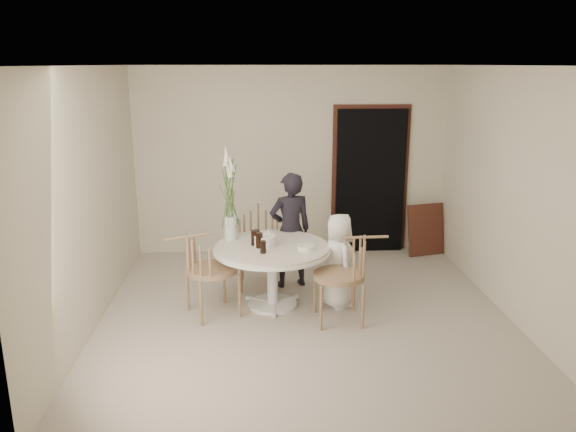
{
  "coord_description": "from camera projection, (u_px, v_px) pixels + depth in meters",
  "views": [
    {
      "loc": [
        -0.53,
        -5.77,
        2.72
      ],
      "look_at": [
        -0.17,
        0.3,
        1.06
      ],
      "focal_mm": 35.0,
      "sensor_mm": 36.0,
      "label": 1
    }
  ],
  "objects": [
    {
      "name": "birthday_cake",
      "position": [
        265.0,
        240.0,
        6.34
      ],
      "size": [
        0.25,
        0.25,
        0.17
      ],
      "rotation": [
        0.0,
        0.0,
        0.35
      ],
      "color": "white",
      "rests_on": "table"
    },
    {
      "name": "cola_tumbler_d",
      "position": [
        255.0,
        238.0,
        6.34
      ],
      "size": [
        0.09,
        0.09,
        0.17
      ],
      "primitive_type": "cylinder",
      "rotation": [
        0.0,
        0.0,
        -0.2
      ],
      "color": "black",
      "rests_on": "table"
    },
    {
      "name": "room_shell",
      "position": [
        306.0,
        172.0,
        5.87
      ],
      "size": [
        4.5,
        4.5,
        4.5
      ],
      "color": "white",
      "rests_on": "ground"
    },
    {
      "name": "table",
      "position": [
        272.0,
        255.0,
        6.36
      ],
      "size": [
        1.33,
        1.33,
        0.73
      ],
      "color": "white",
      "rests_on": "ground"
    },
    {
      "name": "girl",
      "position": [
        290.0,
        230.0,
        6.94
      ],
      "size": [
        0.6,
        0.46,
        1.45
      ],
      "primitive_type": "imported",
      "rotation": [
        0.0,
        0.0,
        3.38
      ],
      "color": "black",
      "rests_on": "ground"
    },
    {
      "name": "chair_right",
      "position": [
        352.0,
        266.0,
        6.0
      ],
      "size": [
        0.6,
        0.56,
        0.97
      ],
      "rotation": [
        0.0,
        0.0,
        -1.54
      ],
      "color": "#A18057",
      "rests_on": "ground"
    },
    {
      "name": "plate_stack",
      "position": [
        306.0,
        247.0,
        6.21
      ],
      "size": [
        0.24,
        0.24,
        0.05
      ],
      "primitive_type": "cylinder",
      "rotation": [
        0.0,
        0.0,
        -0.34
      ],
      "color": "white",
      "rests_on": "table"
    },
    {
      "name": "boy",
      "position": [
        339.0,
        261.0,
        6.38
      ],
      "size": [
        0.47,
        0.61,
        1.1
      ],
      "primitive_type": "imported",
      "rotation": [
        0.0,
        0.0,
        1.82
      ],
      "color": "white",
      "rests_on": "ground"
    },
    {
      "name": "cola_tumbler_b",
      "position": [
        263.0,
        247.0,
        6.08
      ],
      "size": [
        0.07,
        0.07,
        0.14
      ],
      "primitive_type": "cylinder",
      "rotation": [
        0.0,
        0.0,
        0.11
      ],
      "color": "black",
      "rests_on": "table"
    },
    {
      "name": "chair_far",
      "position": [
        258.0,
        236.0,
        7.11
      ],
      "size": [
        0.54,
        0.58,
        0.95
      ],
      "rotation": [
        0.0,
        0.0,
        -0.01
      ],
      "color": "#A18057",
      "rests_on": "ground"
    },
    {
      "name": "cola_tumbler_c",
      "position": [
        257.0,
        237.0,
        6.39
      ],
      "size": [
        0.1,
        0.1,
        0.16
      ],
      "primitive_type": "cylinder",
      "rotation": [
        0.0,
        0.0,
        -0.32
      ],
      "color": "black",
      "rests_on": "table"
    },
    {
      "name": "ground",
      "position": [
        305.0,
        314.0,
        6.3
      ],
      "size": [
        4.5,
        4.5,
        0.0
      ],
      "primitive_type": "plane",
      "color": "beige",
      "rests_on": "ground"
    },
    {
      "name": "doorway",
      "position": [
        370.0,
        182.0,
        8.2
      ],
      "size": [
        1.0,
        0.1,
        2.1
      ],
      "primitive_type": "cube",
      "color": "black",
      "rests_on": "ground"
    },
    {
      "name": "flower_vase",
      "position": [
        230.0,
        199.0,
        6.44
      ],
      "size": [
        0.15,
        0.15,
        1.1
      ],
      "rotation": [
        0.0,
        0.0,
        0.04
      ],
      "color": "silver",
      "rests_on": "table"
    },
    {
      "name": "chair_left",
      "position": [
        200.0,
        263.0,
        6.09
      ],
      "size": [
        0.71,
        0.68,
        0.97
      ],
      "rotation": [
        0.0,
        0.0,
        2.01
      ],
      "color": "#A18057",
      "rests_on": "ground"
    },
    {
      "name": "door_trim",
      "position": [
        370.0,
        177.0,
        8.22
      ],
      "size": [
        1.12,
        0.03,
        2.22
      ],
      "primitive_type": "cube",
      "color": "#562F1D",
      "rests_on": "ground"
    },
    {
      "name": "picture_frame",
      "position": [
        426.0,
        230.0,
        8.19
      ],
      "size": [
        0.59,
        0.3,
        0.75
      ],
      "primitive_type": "cube",
      "rotation": [
        -0.17,
        0.0,
        0.24
      ],
      "color": "#562F1D",
      "rests_on": "ground"
    },
    {
      "name": "cola_tumbler_a",
      "position": [
        259.0,
        240.0,
        6.25
      ],
      "size": [
        0.08,
        0.08,
        0.17
      ],
      "primitive_type": "cylinder",
      "rotation": [
        0.0,
        0.0,
        -0.03
      ],
      "color": "black",
      "rests_on": "table"
    }
  ]
}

